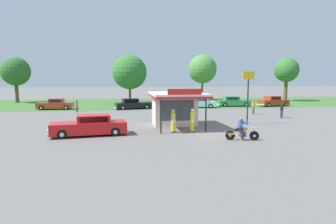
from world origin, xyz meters
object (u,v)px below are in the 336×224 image
(parked_car_back_row_far_left, at_px, (55,105))
(bystander_standing_back_lot, at_px, (77,106))
(parked_car_second_row_spare, at_px, (273,102))
(bystander_admiring_sedan, at_px, (282,110))
(gas_pump_offside, at_px, (192,121))
(bystander_leaning_by_kiosk, at_px, (253,107))
(parked_car_back_row_centre, at_px, (233,102))
(roadside_pole_sign, at_px, (248,89))
(motorcycle_with_rider, at_px, (242,131))
(featured_classic_sedan, at_px, (90,126))
(parked_car_back_row_right, at_px, (199,103))
(parked_car_back_row_centre_right, at_px, (133,104))
(bystander_chatting_near_pumps, at_px, (172,110))
(gas_pump_nearside, at_px, (173,122))

(parked_car_back_row_far_left, bearing_deg, bystander_standing_back_lot, -47.25)
(parked_car_second_row_spare, distance_m, bystander_admiring_sedan, 14.86)
(gas_pump_offside, height_order, bystander_leaning_by_kiosk, gas_pump_offside)
(gas_pump_offside, distance_m, parked_car_back_row_far_left, 24.83)
(parked_car_second_row_spare, bearing_deg, parked_car_back_row_centre, 174.14)
(parked_car_back_row_centre, bearing_deg, bystander_admiring_sedan, -90.30)
(bystander_leaning_by_kiosk, relative_size, roadside_pole_sign, 0.35)
(motorcycle_with_rider, height_order, bystander_admiring_sedan, bystander_admiring_sedan)
(bystander_leaning_by_kiosk, bearing_deg, featured_classic_sedan, -149.07)
(parked_car_back_row_right, bearing_deg, motorcycle_with_rider, -97.99)
(featured_classic_sedan, bearing_deg, gas_pump_offside, 1.87)
(motorcycle_with_rider, height_order, parked_car_back_row_centre_right, motorcycle_with_rider)
(parked_car_second_row_spare, distance_m, parked_car_back_row_right, 12.08)
(parked_car_back_row_right, relative_size, bystander_chatting_near_pumps, 3.14)
(featured_classic_sedan, relative_size, bystander_admiring_sedan, 3.44)
(bystander_leaning_by_kiosk, bearing_deg, bystander_chatting_near_pumps, -168.19)
(parked_car_back_row_centre_right, height_order, bystander_leaning_by_kiosk, bystander_leaning_by_kiosk)
(bystander_standing_back_lot, bearing_deg, parked_car_back_row_centre_right, 20.48)
(featured_classic_sedan, distance_m, parked_car_back_row_right, 24.17)
(featured_classic_sedan, bearing_deg, roadside_pole_sign, 12.72)
(bystander_admiring_sedan, bearing_deg, parked_car_back_row_centre, 89.70)
(parked_car_back_row_centre_right, distance_m, parked_car_back_row_centre, 15.75)
(bystander_leaning_by_kiosk, bearing_deg, gas_pump_nearside, -137.90)
(gas_pump_nearside, bearing_deg, bystander_leaning_by_kiosk, 42.10)
(bystander_leaning_by_kiosk, bearing_deg, bystander_admiring_sedan, -68.59)
(gas_pump_offside, xyz_separation_m, parked_car_back_row_centre_right, (-4.03, 18.99, -0.17))
(parked_car_back_row_right, height_order, bystander_standing_back_lot, same)
(parked_car_back_row_far_left, relative_size, parked_car_back_row_right, 0.94)
(bystander_chatting_near_pumps, bearing_deg, gas_pump_nearside, -99.33)
(gas_pump_nearside, relative_size, roadside_pole_sign, 0.38)
(parked_car_back_row_centre_right, xyz_separation_m, bystander_chatting_near_pumps, (3.87, -10.65, 0.22))
(featured_classic_sedan, distance_m, bystander_leaning_by_kiosk, 20.89)
(gas_pump_offside, relative_size, parked_car_back_row_centre_right, 0.34)
(parked_car_back_row_far_left, bearing_deg, gas_pump_offside, -53.68)
(featured_classic_sedan, height_order, bystander_standing_back_lot, featured_classic_sedan)
(parked_car_back_row_centre_right, height_order, bystander_chatting_near_pumps, bystander_chatting_near_pumps)
(gas_pump_nearside, height_order, roadside_pole_sign, roadside_pole_sign)
(motorcycle_with_rider, bearing_deg, parked_car_back_row_far_left, 126.21)
(gas_pump_offside, relative_size, parked_car_second_row_spare, 0.36)
(parked_car_back_row_centre_right, bearing_deg, bystander_leaning_by_kiosk, -31.13)
(gas_pump_offside, bearing_deg, roadside_pole_sign, 25.81)
(parked_car_back_row_centre, bearing_deg, parked_car_second_row_spare, -5.86)
(parked_car_second_row_spare, height_order, parked_car_back_row_far_left, parked_car_second_row_spare)
(parked_car_second_row_spare, xyz_separation_m, bystander_chatting_near_pumps, (-18.08, -11.81, 0.18))
(motorcycle_with_rider, bearing_deg, parked_car_back_row_centre_right, 106.31)
(featured_classic_sedan, relative_size, roadside_pole_sign, 1.19)
(gas_pump_nearside, height_order, bystander_admiring_sedan, gas_pump_nearside)
(bystander_chatting_near_pumps, bearing_deg, parked_car_back_row_right, 62.02)
(parked_car_back_row_centre_right, relative_size, bystander_chatting_near_pumps, 3.23)
(gas_pump_nearside, distance_m, featured_classic_sedan, 6.33)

